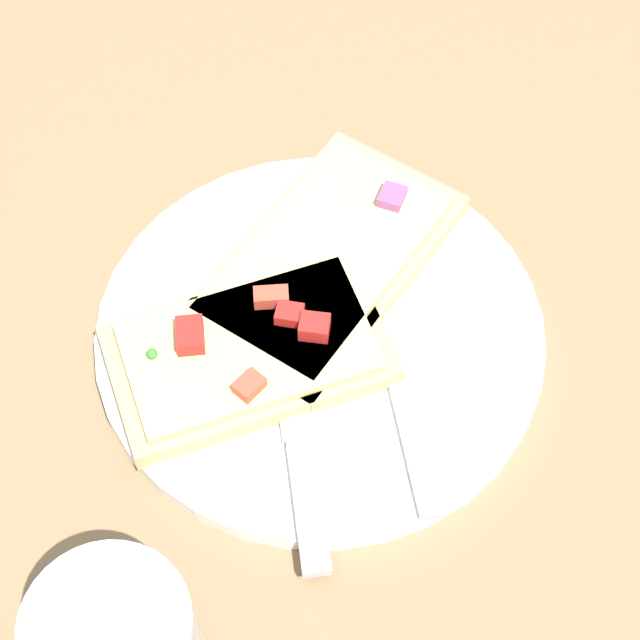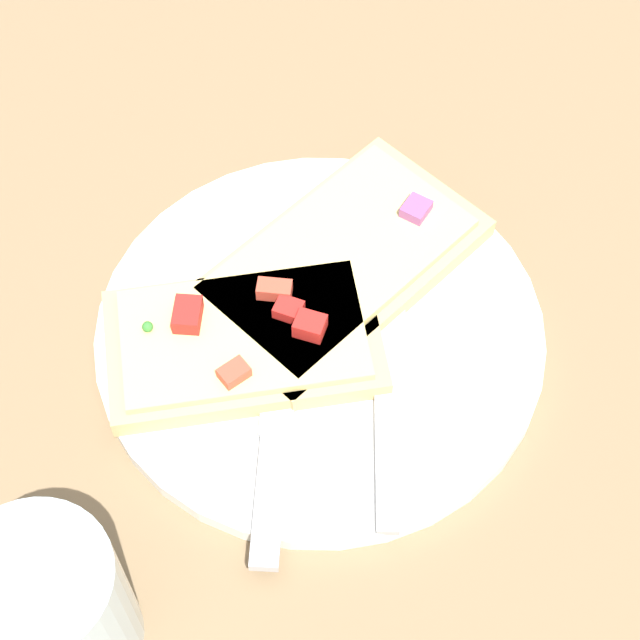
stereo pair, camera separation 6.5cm
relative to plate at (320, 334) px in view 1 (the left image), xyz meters
name	(u,v)px [view 1 (the left image)]	position (x,y,z in m)	size (l,w,h in m)	color
ground_plane	(320,339)	(0.00, 0.00, -0.01)	(4.00, 4.00, 0.00)	#7F6647
plate	(320,334)	(0.00, 0.00, 0.00)	(0.28, 0.28, 0.01)	white
fork	(386,334)	(0.04, -0.02, 0.01)	(0.04, 0.22, 0.01)	#B7B7BC
knife	(298,428)	(-0.03, -0.06, 0.01)	(0.05, 0.21, 0.01)	#B7B7BC
pizza_slice_main	(326,261)	(0.02, 0.04, 0.02)	(0.21, 0.20, 0.03)	tan
pizza_slice_corner	(248,352)	(-0.05, -0.01, 0.02)	(0.17, 0.11, 0.03)	tan
crumb_scatter	(318,237)	(0.02, 0.07, 0.01)	(0.08, 0.10, 0.01)	tan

